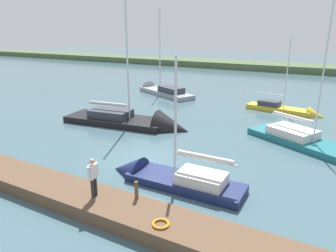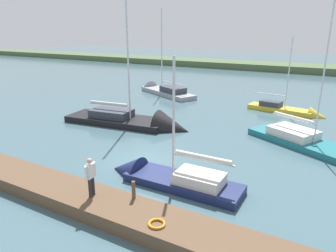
{
  "view_description": "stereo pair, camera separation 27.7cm",
  "coord_description": "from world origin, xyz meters",
  "px_view_note": "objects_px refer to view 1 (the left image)",
  "views": [
    {
      "loc": [
        -9.34,
        14.47,
        7.52
      ],
      "look_at": [
        0.62,
        -3.73,
        1.03
      ],
      "focal_mm": 33.25,
      "sensor_mm": 36.0,
      "label": 1
    },
    {
      "loc": [
        -9.58,
        14.34,
        7.52
      ],
      "look_at": [
        0.62,
        -3.73,
        1.03
      ],
      "focal_mm": 33.25,
      "sensor_mm": 36.0,
      "label": 2
    }
  ],
  "objects_px": {
    "sailboat_inner_slip": "(140,125)",
    "sailboat_mid_channel": "(164,179)",
    "life_ring_buoy": "(161,224)",
    "mooring_post_near": "(136,190)",
    "sailboat_far_left": "(159,92)",
    "person_on_dock": "(93,175)",
    "sailboat_far_right": "(288,111)",
    "sailboat_behind_pier": "(329,152)"
  },
  "relations": [
    {
      "from": "sailboat_inner_slip",
      "to": "sailboat_far_right",
      "type": "xyz_separation_m",
      "value": [
        -9.87,
        -10.22,
        0.0
      ]
    },
    {
      "from": "sailboat_behind_pier",
      "to": "sailboat_mid_channel",
      "type": "bearing_deg",
      "value": -103.69
    },
    {
      "from": "sailboat_mid_channel",
      "to": "sailboat_behind_pier",
      "type": "bearing_deg",
      "value": -131.8
    },
    {
      "from": "sailboat_far_left",
      "to": "person_on_dock",
      "type": "xyz_separation_m",
      "value": [
        -10.54,
        23.55,
        1.48
      ]
    },
    {
      "from": "life_ring_buoy",
      "to": "sailboat_far_right",
      "type": "relative_size",
      "value": 0.09
    },
    {
      "from": "sailboat_inner_slip",
      "to": "sailboat_far_right",
      "type": "distance_m",
      "value": 14.21
    },
    {
      "from": "sailboat_mid_channel",
      "to": "sailboat_far_right",
      "type": "relative_size",
      "value": 0.96
    },
    {
      "from": "person_on_dock",
      "to": "mooring_post_near",
      "type": "bearing_deg",
      "value": 17.93
    },
    {
      "from": "mooring_post_near",
      "to": "person_on_dock",
      "type": "height_order",
      "value": "person_on_dock"
    },
    {
      "from": "life_ring_buoy",
      "to": "person_on_dock",
      "type": "height_order",
      "value": "person_on_dock"
    },
    {
      "from": "sailboat_far_left",
      "to": "person_on_dock",
      "type": "bearing_deg",
      "value": 139.31
    },
    {
      "from": "life_ring_buoy",
      "to": "sailboat_behind_pier",
      "type": "bearing_deg",
      "value": -112.51
    },
    {
      "from": "sailboat_mid_channel",
      "to": "sailboat_far_left",
      "type": "bearing_deg",
      "value": -59.48
    },
    {
      "from": "mooring_post_near",
      "to": "sailboat_behind_pier",
      "type": "relative_size",
      "value": 0.07
    },
    {
      "from": "sailboat_far_right",
      "to": "mooring_post_near",
      "type": "bearing_deg",
      "value": -90.08
    },
    {
      "from": "sailboat_inner_slip",
      "to": "sailboat_far_left",
      "type": "xyz_separation_m",
      "value": [
        5.5,
        -12.5,
        0.03
      ]
    },
    {
      "from": "mooring_post_near",
      "to": "life_ring_buoy",
      "type": "bearing_deg",
      "value": 148.13
    },
    {
      "from": "life_ring_buoy",
      "to": "mooring_post_near",
      "type": "bearing_deg",
      "value": -31.87
    },
    {
      "from": "sailboat_inner_slip",
      "to": "person_on_dock",
      "type": "bearing_deg",
      "value": -72.34
    },
    {
      "from": "mooring_post_near",
      "to": "sailboat_far_right",
      "type": "xyz_separation_m",
      "value": [
        -3.14,
        -20.55,
        -0.89
      ]
    },
    {
      "from": "sailboat_inner_slip",
      "to": "sailboat_mid_channel",
      "type": "bearing_deg",
      "value": -55.94
    },
    {
      "from": "mooring_post_near",
      "to": "person_on_dock",
      "type": "bearing_deg",
      "value": 23.22
    },
    {
      "from": "sailboat_far_left",
      "to": "person_on_dock",
      "type": "height_order",
      "value": "sailboat_far_left"
    },
    {
      "from": "life_ring_buoy",
      "to": "sailboat_behind_pier",
      "type": "xyz_separation_m",
      "value": [
        -5.11,
        -12.34,
        -0.56
      ]
    },
    {
      "from": "sailboat_inner_slip",
      "to": "sailboat_far_right",
      "type": "bearing_deg",
      "value": 39.1
    },
    {
      "from": "life_ring_buoy",
      "to": "sailboat_inner_slip",
      "type": "height_order",
      "value": "sailboat_inner_slip"
    },
    {
      "from": "mooring_post_near",
      "to": "life_ring_buoy",
      "type": "relative_size",
      "value": 1.19
    },
    {
      "from": "life_ring_buoy",
      "to": "sailboat_behind_pier",
      "type": "distance_m",
      "value": 13.37
    },
    {
      "from": "sailboat_inner_slip",
      "to": "sailboat_far_left",
      "type": "bearing_deg",
      "value": 106.85
    },
    {
      "from": "mooring_post_near",
      "to": "sailboat_far_left",
      "type": "bearing_deg",
      "value": -61.81
    },
    {
      "from": "person_on_dock",
      "to": "sailboat_inner_slip",
      "type": "bearing_deg",
      "value": 109.25
    },
    {
      "from": "sailboat_mid_channel",
      "to": "sailboat_far_right",
      "type": "bearing_deg",
      "value": -101.5
    },
    {
      "from": "mooring_post_near",
      "to": "life_ring_buoy",
      "type": "distance_m",
      "value": 2.21
    },
    {
      "from": "life_ring_buoy",
      "to": "sailboat_far_left",
      "type": "bearing_deg",
      "value": -59.57
    },
    {
      "from": "sailboat_inner_slip",
      "to": "mooring_post_near",
      "type": "bearing_deg",
      "value": -63.76
    },
    {
      "from": "sailboat_mid_channel",
      "to": "life_ring_buoy",
      "type": "bearing_deg",
      "value": 117.62
    },
    {
      "from": "sailboat_inner_slip",
      "to": "sailboat_behind_pier",
      "type": "bearing_deg",
      "value": -3.28
    },
    {
      "from": "sailboat_behind_pier",
      "to": "person_on_dock",
      "type": "relative_size",
      "value": 6.18
    },
    {
      "from": "sailboat_far_right",
      "to": "sailboat_mid_channel",
      "type": "bearing_deg",
      "value": -92.5
    },
    {
      "from": "sailboat_far_left",
      "to": "sailboat_far_right",
      "type": "xyz_separation_m",
      "value": [
        -15.37,
        2.28,
        -0.03
      ]
    },
    {
      "from": "sailboat_behind_pier",
      "to": "life_ring_buoy",
      "type": "bearing_deg",
      "value": -84.79
    },
    {
      "from": "sailboat_mid_channel",
      "to": "sailboat_behind_pier",
      "type": "relative_size",
      "value": 0.68
    }
  ]
}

